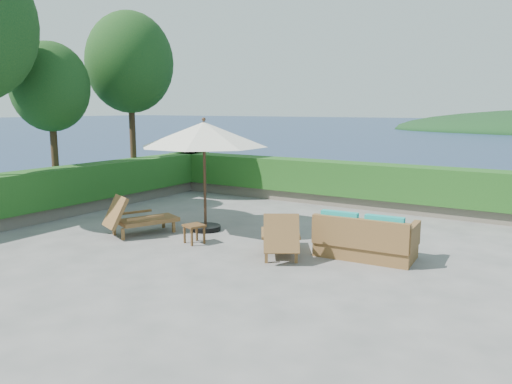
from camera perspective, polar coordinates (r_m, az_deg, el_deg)
The scene contains 14 objects.
ground at distance 11.03m, azimuth -3.55°, elevation -6.08°, with size 12.00×12.00×0.00m, color gray.
foundation at distance 11.55m, azimuth -3.46°, elevation -13.52°, with size 12.00×12.00×3.00m, color #594F46.
ocean at distance 12.19m, azimuth -3.39°, elevation -19.80°, with size 600.00×600.00×0.00m, color #162847.
planter_wall_far at distance 15.77m, azimuth 8.36°, elevation -0.74°, with size 12.00×0.60×0.36m, color #6D6757.
planter_wall_left at distance 14.88m, azimuth -21.39°, elevation -1.92°, with size 0.60×12.00×0.36m, color #6D6757.
hedge_far at distance 15.67m, azimuth 8.42°, elevation 1.68°, with size 12.40×0.90×1.00m, color #174714.
hedge_left at distance 14.77m, azimuth -21.55°, elevation 0.63°, with size 0.90×12.40×1.00m, color #174714.
tree_mid at distance 15.57m, azimuth -22.46°, elevation 10.98°, with size 2.20×2.20×4.83m.
tree_far at distance 17.05m, azimuth -14.24°, elevation 14.10°, with size 2.80×2.80×6.03m.
patio_umbrella at distance 12.05m, azimuth -5.97°, elevation 6.45°, with size 4.05×4.05×2.76m.
lounge_left at distance 12.15m, azimuth -13.38°, elevation -2.89°, with size 1.31×1.83×0.98m.
lounge_right at distance 10.15m, azimuth 2.80°, elevation -5.12°, with size 1.46×1.78×0.96m.
side_table at distance 11.15m, azimuth -7.08°, elevation -4.10°, with size 0.52×0.52×0.43m.
wicker_loveseat at distance 10.27m, azimuth 12.32°, elevation -5.35°, with size 2.01×1.12×0.96m.
Camera 1 is at (6.20, -8.63, 2.98)m, focal length 35.00 mm.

